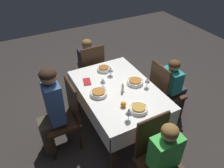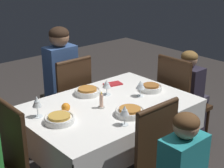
{
  "view_description": "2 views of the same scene",
  "coord_description": "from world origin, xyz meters",
  "px_view_note": "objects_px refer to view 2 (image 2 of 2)",
  "views": [
    {
      "loc": [
        1.95,
        -1.1,
        2.5
      ],
      "look_at": [
        -0.05,
        -0.06,
        0.82
      ],
      "focal_mm": 35.0,
      "sensor_mm": 36.0,
      "label": 1
    },
    {
      "loc": [
        1.64,
        1.91,
        1.89
      ],
      "look_at": [
        -0.02,
        0.02,
        0.94
      ],
      "focal_mm": 55.0,
      "sensor_mm": 36.0,
      "label": 2
    }
  ],
  "objects_px": {
    "chair_south": "(69,101)",
    "bowl_east": "(59,119)",
    "chair_west": "(179,100)",
    "candle_centerpiece": "(101,102)",
    "person_child_dark": "(190,93)",
    "napkin_red_folded": "(113,84)",
    "wine_glass_west": "(141,85)",
    "dining_table": "(109,115)",
    "wine_glass_south": "(107,84)",
    "bowl_north": "(130,112)",
    "wine_glass_east": "(37,102)",
    "bowl_south": "(88,91)",
    "bowl_west": "(151,88)",
    "wine_glass_north": "(125,111)",
    "orange_fruit": "(66,107)",
    "person_adult_denim": "(59,80)"
  },
  "relations": [
    {
      "from": "wine_glass_north",
      "to": "napkin_red_folded",
      "type": "relative_size",
      "value": 0.82
    },
    {
      "from": "wine_glass_north",
      "to": "orange_fruit",
      "type": "xyz_separation_m",
      "value": [
        0.18,
        -0.46,
        -0.07
      ]
    },
    {
      "from": "person_child_dark",
      "to": "wine_glass_west",
      "type": "bearing_deg",
      "value": 94.0
    },
    {
      "from": "wine_glass_east",
      "to": "napkin_red_folded",
      "type": "distance_m",
      "value": 0.88
    },
    {
      "from": "wine_glass_east",
      "to": "wine_glass_south",
      "type": "bearing_deg",
      "value": 179.16
    },
    {
      "from": "person_child_dark",
      "to": "bowl_south",
      "type": "bearing_deg",
      "value": 76.06
    },
    {
      "from": "person_child_dark",
      "to": "bowl_south",
      "type": "distance_m",
      "value": 1.16
    },
    {
      "from": "chair_west",
      "to": "napkin_red_folded",
      "type": "distance_m",
      "value": 0.72
    },
    {
      "from": "wine_glass_west",
      "to": "wine_glass_east",
      "type": "xyz_separation_m",
      "value": [
        0.85,
        -0.22,
        0.02
      ]
    },
    {
      "from": "person_child_dark",
      "to": "candle_centerpiece",
      "type": "bearing_deg",
      "value": 91.01
    },
    {
      "from": "dining_table",
      "to": "bowl_east",
      "type": "height_order",
      "value": "bowl_east"
    },
    {
      "from": "bowl_south",
      "to": "bowl_west",
      "type": "distance_m",
      "value": 0.56
    },
    {
      "from": "chair_south",
      "to": "bowl_north",
      "type": "xyz_separation_m",
      "value": [
        0.1,
        0.97,
        0.26
      ]
    },
    {
      "from": "wine_glass_south",
      "to": "napkin_red_folded",
      "type": "xyz_separation_m",
      "value": [
        -0.2,
        -0.15,
        -0.09
      ]
    },
    {
      "from": "chair_west",
      "to": "wine_glass_east",
      "type": "bearing_deg",
      "value": 83.56
    },
    {
      "from": "bowl_west",
      "to": "wine_glass_north",
      "type": "height_order",
      "value": "wine_glass_north"
    },
    {
      "from": "person_adult_denim",
      "to": "candle_centerpiece",
      "type": "xyz_separation_m",
      "value": [
        0.18,
        0.89,
        0.1
      ]
    },
    {
      "from": "dining_table",
      "to": "wine_glass_east",
      "type": "distance_m",
      "value": 0.61
    },
    {
      "from": "bowl_south",
      "to": "wine_glass_west",
      "type": "distance_m",
      "value": 0.46
    },
    {
      "from": "chair_west",
      "to": "bowl_south",
      "type": "distance_m",
      "value": 1.0
    },
    {
      "from": "candle_centerpiece",
      "to": "wine_glass_east",
      "type": "bearing_deg",
      "value": -22.35
    },
    {
      "from": "wine_glass_south",
      "to": "wine_glass_north",
      "type": "bearing_deg",
      "value": 62.2
    },
    {
      "from": "bowl_south",
      "to": "bowl_east",
      "type": "xyz_separation_m",
      "value": [
        0.47,
        0.29,
        0.0
      ]
    },
    {
      "from": "dining_table",
      "to": "chair_south",
      "type": "bearing_deg",
      "value": -97.3
    },
    {
      "from": "dining_table",
      "to": "wine_glass_south",
      "type": "xyz_separation_m",
      "value": [
        -0.12,
        -0.16,
        0.19
      ]
    },
    {
      "from": "person_child_dark",
      "to": "bowl_north",
      "type": "xyz_separation_m",
      "value": [
        1.11,
        0.26,
        0.23
      ]
    },
    {
      "from": "bowl_east",
      "to": "wine_glass_east",
      "type": "bearing_deg",
      "value": -68.13
    },
    {
      "from": "chair_west",
      "to": "candle_centerpiece",
      "type": "height_order",
      "value": "chair_west"
    },
    {
      "from": "wine_glass_east",
      "to": "candle_centerpiece",
      "type": "xyz_separation_m",
      "value": [
        -0.45,
        0.19,
        -0.07
      ]
    },
    {
      "from": "chair_south",
      "to": "bowl_south",
      "type": "distance_m",
      "value": 0.51
    },
    {
      "from": "wine_glass_west",
      "to": "bowl_north",
      "type": "height_order",
      "value": "wine_glass_west"
    },
    {
      "from": "bowl_east",
      "to": "bowl_north",
      "type": "distance_m",
      "value": 0.52
    },
    {
      "from": "dining_table",
      "to": "wine_glass_west",
      "type": "distance_m",
      "value": 0.37
    },
    {
      "from": "bowl_south",
      "to": "wine_glass_north",
      "type": "height_order",
      "value": "wine_glass_north"
    },
    {
      "from": "person_child_dark",
      "to": "wine_glass_south",
      "type": "xyz_separation_m",
      "value": [
        0.98,
        -0.16,
        0.3
      ]
    },
    {
      "from": "chair_west",
      "to": "bowl_east",
      "type": "height_order",
      "value": "chair_west"
    },
    {
      "from": "chair_west",
      "to": "wine_glass_south",
      "type": "distance_m",
      "value": 0.89
    },
    {
      "from": "person_child_dark",
      "to": "bowl_south",
      "type": "xyz_separation_m",
      "value": [
        1.1,
        -0.27,
        0.23
      ]
    },
    {
      "from": "bowl_west",
      "to": "wine_glass_east",
      "type": "relative_size",
      "value": 1.17
    },
    {
      "from": "person_adult_denim",
      "to": "wine_glass_north",
      "type": "height_order",
      "value": "person_adult_denim"
    },
    {
      "from": "bowl_south",
      "to": "person_child_dark",
      "type": "bearing_deg",
      "value": 166.06
    },
    {
      "from": "dining_table",
      "to": "bowl_west",
      "type": "distance_m",
      "value": 0.49
    },
    {
      "from": "chair_south",
      "to": "bowl_east",
      "type": "distance_m",
      "value": 0.95
    },
    {
      "from": "person_adult_denim",
      "to": "wine_glass_south",
      "type": "relative_size",
      "value": 9.25
    },
    {
      "from": "wine_glass_south",
      "to": "orange_fruit",
      "type": "height_order",
      "value": "wine_glass_south"
    },
    {
      "from": "bowl_east",
      "to": "candle_centerpiece",
      "type": "bearing_deg",
      "value": 178.7
    },
    {
      "from": "person_child_dark",
      "to": "napkin_red_folded",
      "type": "distance_m",
      "value": 0.87
    },
    {
      "from": "wine_glass_west",
      "to": "chair_west",
      "type": "bearing_deg",
      "value": -174.87
    },
    {
      "from": "wine_glass_south",
      "to": "wine_glass_west",
      "type": "relative_size",
      "value": 0.97
    },
    {
      "from": "wine_glass_south",
      "to": "bowl_north",
      "type": "xyz_separation_m",
      "value": [
        0.13,
        0.41,
        -0.07
      ]
    }
  ]
}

